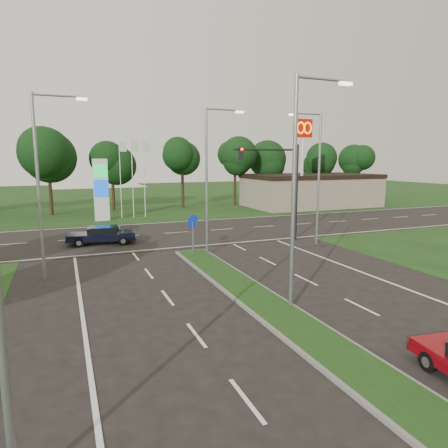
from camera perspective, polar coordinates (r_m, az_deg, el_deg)
name	(u,v)px	position (r m, az deg, el deg)	size (l,w,h in m)	color
ground	(386,392)	(11.87, 22.18, -21.32)	(160.00, 160.00, 0.00)	black
verge_far	(116,199)	(62.89, -15.15, 3.46)	(160.00, 50.00, 0.02)	#1C3311
cross_road	(165,234)	(32.58, -8.48, -1.36)	(160.00, 12.00, 0.02)	black
median_kerb	(301,329)	(14.62, 10.91, -14.53)	(2.00, 26.00, 0.12)	slate
commercial_building	(311,191)	(52.38, 12.28, 4.68)	(16.00, 9.00, 4.00)	gray
streetlight_median_near	(298,181)	(15.65, 10.58, 6.03)	(2.53, 0.22, 9.00)	gray
streetlight_median_far	(210,173)	(24.66, -2.07, 7.26)	(2.53, 0.22, 9.00)	gray
streetlight_left_near	(4,211)	(7.28, -28.95, 1.60)	(2.53, 0.22, 9.00)	gray
streetlight_left_far	(42,177)	(21.21, -24.54, 6.14)	(2.53, 0.22, 9.00)	gray
streetlight_right_far	(317,172)	(28.29, 13.08, 7.27)	(2.53, 0.22, 9.00)	gray
traffic_signal	(281,177)	(29.12, 8.17, 6.63)	(5.10, 0.42, 7.00)	black
median_signs	(193,227)	(25.06, -4.49, -0.47)	(1.16, 1.76, 2.38)	gray
gas_pylon	(103,188)	(40.47, -16.87, 4.94)	(5.80, 1.26, 8.00)	silver
mcdonalds_sign	(303,141)	(46.71, 11.22, 11.55)	(2.20, 0.47, 10.40)	silver
treeline_far	(131,152)	(47.71, -13.13, 10.05)	(6.00, 6.00, 9.90)	black
navy_sedan	(102,235)	(29.41, -17.01, -1.47)	(4.78, 2.51, 1.25)	black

